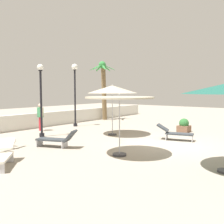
{
  "coord_description": "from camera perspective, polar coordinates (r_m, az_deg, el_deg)",
  "views": [
    {
      "loc": [
        -11.24,
        -5.31,
        2.62
      ],
      "look_at": [
        0.0,
        3.37,
        1.4
      ],
      "focal_mm": 41.07,
      "sensor_mm": 36.0,
      "label": 1
    }
  ],
  "objects": [
    {
      "name": "ground_plane",
      "position": [
        12.7,
        12.2,
        -7.1
      ],
      "size": [
        56.0,
        56.0,
        0.0
      ],
      "primitive_type": "plane",
      "color": "#9E9384"
    },
    {
      "name": "patio_umbrella_1",
      "position": [
        14.77,
        0.08,
        5.02
      ],
      "size": [
        2.88,
        2.88,
        2.93
      ],
      "color": "#333338",
      "rests_on": "ground_plane"
    },
    {
      "name": "lounge_chair_1",
      "position": [
        9.72,
        -23.24,
        -8.66
      ],
      "size": [
        1.66,
        1.72,
        0.81
      ],
      "color": "#B7B7BC",
      "rests_on": "ground_plane"
    },
    {
      "name": "lounge_chair_2",
      "position": [
        12.04,
        -12.2,
        -5.91
      ],
      "size": [
        1.19,
        1.96,
        0.84
      ],
      "color": "#B7B7BC",
      "rests_on": "ground_plane"
    },
    {
      "name": "guest_0",
      "position": [
        17.06,
        -15.66,
        -0.48
      ],
      "size": [
        0.25,
        0.56,
        1.76
      ],
      "color": "#D8333F",
      "rests_on": "ground_plane"
    },
    {
      "name": "patio_umbrella_0",
      "position": [
        10.1,
        1.7,
        2.48
      ],
      "size": [
        2.72,
        2.72,
        2.48
      ],
      "color": "#333338",
      "rests_on": "ground_plane"
    },
    {
      "name": "planter",
      "position": [
        16.67,
        15.72,
        -2.98
      ],
      "size": [
        0.7,
        0.7,
        0.85
      ],
      "color": "brown",
      "rests_on": "ground_plane"
    },
    {
      "name": "palm_tree_1",
      "position": [
        22.46,
        -1.93,
        6.18
      ],
      "size": [
        2.29,
        2.13,
        5.1
      ],
      "color": "brown",
      "rests_on": "ground_plane"
    },
    {
      "name": "lounge_chair_0",
      "position": [
        13.8,
        13.81,
        -4.49
      ],
      "size": [
        1.04,
        1.94,
        0.83
      ],
      "color": "#B7B7BC",
      "rests_on": "ground_plane"
    },
    {
      "name": "lamp_post_0",
      "position": [
        14.8,
        -15.55,
        3.96
      ],
      "size": [
        0.35,
        0.35,
        4.05
      ],
      "color": "black",
      "rests_on": "ground_plane"
    },
    {
      "name": "boundary_wall",
      "position": [
        18.8,
        -15.27,
        -1.7
      ],
      "size": [
        25.2,
        0.3,
        1.03
      ],
      "primitive_type": "cube",
      "color": "silver",
      "rests_on": "ground_plane"
    },
    {
      "name": "lamp_post_1",
      "position": [
        18.62,
        -8.26,
        6.11
      ],
      "size": [
        0.43,
        0.43,
        4.48
      ],
      "color": "black",
      "rests_on": "ground_plane"
    }
  ]
}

